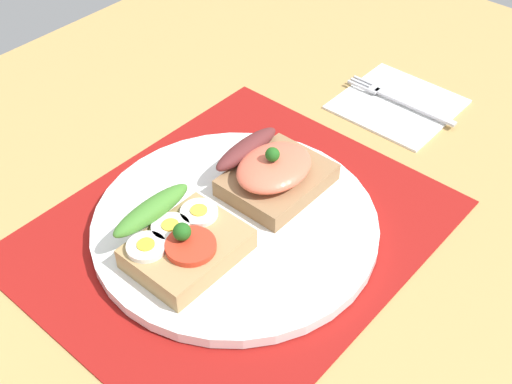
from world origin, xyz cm
name	(u,v)px	position (x,y,z in cm)	size (l,w,h in cm)	color
ground_plane	(236,242)	(0.00, 0.00, -1.60)	(120.00, 90.00, 3.20)	tan
placemat	(235,230)	(0.00, 0.00, 0.15)	(37.77, 31.44, 0.30)	maroon
plate	(235,224)	(0.00, 0.00, 0.88)	(27.06, 27.06, 1.16)	white
sandwich_egg_tomato	(180,240)	(-6.19, 0.84, 3.05)	(9.91, 9.14, 4.35)	#A38353
sandwich_salmon	(274,172)	(5.96, 0.26, 3.37)	(10.11, 9.44, 5.36)	#946E49
napkin	(398,103)	(27.94, -0.54, 0.30)	(12.71, 12.69, 0.60)	white
fork	(397,99)	(28.03, -0.35, 0.76)	(1.62, 14.27, 0.32)	#B7B7BC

